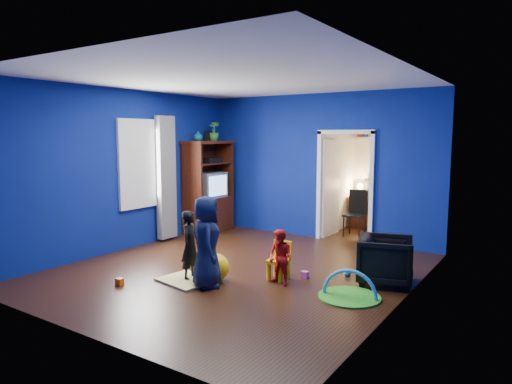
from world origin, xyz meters
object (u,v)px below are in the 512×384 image
Objects in this scene: study_desk at (371,212)px; kid_chair at (278,262)px; vase at (198,136)px; armchair at (386,260)px; child_black at (190,245)px; hopper_ball at (215,267)px; folding_chair at (355,214)px; child_navy at (207,242)px; toddler_red at (280,257)px; crt_tv at (210,185)px; play_mat at (349,297)px; tv_armoire at (208,187)px.

kid_chair is at bearing -88.02° from study_desk.
armchair is at bearing -13.52° from vase.
kid_chair is (1.05, 0.71, -0.25)m from child_black.
hopper_ball is 0.43× the size of folding_chair.
child_black is 5.07m from study_desk.
child_black is at bearing 31.52° from child_navy.
toddler_red is 0.95m from hopper_ball.
crt_tv is 3.64m from study_desk.
study_desk is at bearing 83.40° from hopper_ball.
play_mat is 3.73m from folding_chair.
tv_armoire is 3.14m from folding_chair.
play_mat is 0.91× the size of study_desk.
tv_armoire is at bearing 90.00° from vase.
kid_chair is at bearing -69.75° from child_black.
armchair is 4.55m from tv_armoire.
tv_armoire reaches higher than toddler_red.
kid_chair is at bearing -29.93° from vase.
toddler_red is at bearing 109.92° from armchair.
study_desk is (2.76, 2.28, -0.65)m from crt_tv.
vase reaches higher than crt_tv.
crt_tv is at bearing 154.17° from toddler_red.
kid_chair is at bearing -34.12° from tv_armoire.
play_mat is (4.10, -1.85, -2.05)m from vase.
kid_chair is (0.66, 0.82, -0.38)m from child_navy.
vase is (-4.30, 1.03, 1.73)m from armchair.
toddler_red is 0.85× the size of folding_chair.
armchair is 1.51m from kid_chair.
crt_tv is at bearing 56.81° from armchair.
folding_chair is at bearing 104.70° from toddler_red.
tv_armoire is 2.13× the size of folding_chair.
tv_armoire is at bearing -3.97° from child_navy.
play_mat is at bearing -69.42° from folding_chair.
child_navy is 3.69m from vase.
play_mat is (1.86, 0.42, -0.19)m from hopper_ball.
toddler_red is 1.56× the size of kid_chair.
child_black is at bearing -165.62° from play_mat.
folding_chair is (2.80, 1.62, -1.60)m from vase.
armchair is 0.90m from play_mat.
armchair is 0.81× the size of folding_chair.
study_desk is at bearing 103.67° from toddler_red.
armchair is at bearing -17.38° from crt_tv.
vase reaches higher than play_mat.
study_desk reaches higher than armchair.
toddler_red reaches higher than study_desk.
folding_chair is (-0.30, 3.52, 0.07)m from toddler_red.
tv_armoire is at bearing 56.96° from armchair.
child_navy is 1.58× the size of play_mat.
hopper_ball is (-2.06, -1.23, -0.14)m from armchair.
crt_tv reaches higher than kid_chair.
crt_tv is 0.80× the size of study_desk.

